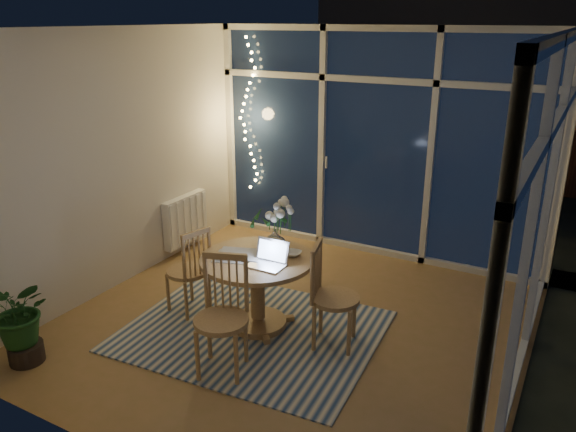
# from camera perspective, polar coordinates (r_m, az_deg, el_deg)

# --- Properties ---
(floor) EXTENTS (4.00, 4.00, 0.00)m
(floor) POSITION_cam_1_polar(r_m,az_deg,el_deg) (5.28, 0.44, -10.87)
(floor) COLOR olive
(floor) RESTS_ON ground
(ceiling) EXTENTS (4.00, 4.00, 0.00)m
(ceiling) POSITION_cam_1_polar(r_m,az_deg,el_deg) (4.55, 0.53, 18.60)
(ceiling) COLOR silver
(ceiling) RESTS_ON wall_back
(wall_back) EXTENTS (4.00, 0.04, 2.60)m
(wall_back) POSITION_cam_1_polar(r_m,az_deg,el_deg) (6.53, 8.93, 7.18)
(wall_back) COLOR silver
(wall_back) RESTS_ON floor
(wall_front) EXTENTS (4.00, 0.04, 2.60)m
(wall_front) POSITION_cam_1_polar(r_m,az_deg,el_deg) (3.26, -16.63, -6.33)
(wall_front) COLOR silver
(wall_front) RESTS_ON floor
(wall_left) EXTENTS (0.04, 4.00, 2.60)m
(wall_left) POSITION_cam_1_polar(r_m,az_deg,el_deg) (5.94, -16.81, 5.34)
(wall_left) COLOR silver
(wall_left) RESTS_ON floor
(wall_right) EXTENTS (0.04, 4.00, 2.60)m
(wall_right) POSITION_cam_1_polar(r_m,az_deg,el_deg) (4.24, 24.99, -1.30)
(wall_right) COLOR silver
(wall_right) RESTS_ON floor
(window_wall_back) EXTENTS (4.00, 0.10, 2.60)m
(window_wall_back) POSITION_cam_1_polar(r_m,az_deg,el_deg) (6.50, 8.81, 7.11)
(window_wall_back) COLOR silver
(window_wall_back) RESTS_ON floor
(window_wall_right) EXTENTS (0.10, 4.00, 2.60)m
(window_wall_right) POSITION_cam_1_polar(r_m,az_deg,el_deg) (4.24, 24.45, -1.21)
(window_wall_right) COLOR silver
(window_wall_right) RESTS_ON floor
(radiator) EXTENTS (0.10, 0.70, 0.58)m
(radiator) POSITION_cam_1_polar(r_m,az_deg,el_deg) (6.79, -10.38, -0.34)
(radiator) COLOR white
(radiator) RESTS_ON wall_left
(fairy_lights) EXTENTS (0.24, 0.10, 1.85)m
(fairy_lights) POSITION_cam_1_polar(r_m,az_deg,el_deg) (7.11, -4.07, 10.21)
(fairy_lights) COLOR #FED265
(fairy_lights) RESTS_ON window_wall_back
(garden_patio) EXTENTS (12.00, 6.00, 0.10)m
(garden_patio) POSITION_cam_1_polar(r_m,az_deg,el_deg) (9.56, 17.63, 2.01)
(garden_patio) COLOR black
(garden_patio) RESTS_ON ground
(garden_fence) EXTENTS (11.00, 0.08, 1.80)m
(garden_fence) POSITION_cam_1_polar(r_m,az_deg,el_deg) (9.91, 15.98, 8.51)
(garden_fence) COLOR #381C14
(garden_fence) RESTS_ON ground
(neighbour_roof) EXTENTS (7.00, 3.00, 2.20)m
(neighbour_roof) POSITION_cam_1_polar(r_m,az_deg,el_deg) (12.65, 21.28, 16.17)
(neighbour_roof) COLOR #31333B
(neighbour_roof) RESTS_ON ground
(garden_shrubs) EXTENTS (0.90, 0.90, 0.90)m
(garden_shrubs) POSITION_cam_1_polar(r_m,az_deg,el_deg) (8.28, 6.83, 3.85)
(garden_shrubs) COLOR black
(garden_shrubs) RESTS_ON ground
(rug) EXTENTS (2.31, 1.90, 0.01)m
(rug) POSITION_cam_1_polar(r_m,az_deg,el_deg) (5.17, -3.62, -11.55)
(rug) COLOR beige
(rug) RESTS_ON floor
(dining_table) EXTENTS (1.07, 1.07, 0.69)m
(dining_table) POSITION_cam_1_polar(r_m,az_deg,el_deg) (5.08, -3.10, -7.79)
(dining_table) COLOR olive
(dining_table) RESTS_ON floor
(chair_left) EXTENTS (0.49, 0.49, 0.88)m
(chair_left) POSITION_cam_1_polar(r_m,az_deg,el_deg) (5.37, -10.20, -5.35)
(chair_left) COLOR olive
(chair_left) RESTS_ON floor
(chair_right) EXTENTS (0.53, 0.53, 0.94)m
(chair_right) POSITION_cam_1_polar(r_m,az_deg,el_deg) (4.77, 4.83, -8.11)
(chair_right) COLOR olive
(chair_right) RESTS_ON floor
(chair_front) EXTENTS (0.57, 0.57, 0.97)m
(chair_front) POSITION_cam_1_polar(r_m,az_deg,el_deg) (4.43, -6.83, -10.25)
(chair_front) COLOR olive
(chair_front) RESTS_ON floor
(laptop) EXTENTS (0.31, 0.27, 0.22)m
(laptop) POSITION_cam_1_polar(r_m,az_deg,el_deg) (4.72, -2.25, -3.91)
(laptop) COLOR silver
(laptop) RESTS_ON dining_table
(flower_vase) EXTENTS (0.22, 0.22, 0.21)m
(flower_vase) POSITION_cam_1_polar(r_m,az_deg,el_deg) (5.04, -1.38, -2.37)
(flower_vase) COLOR white
(flower_vase) RESTS_ON dining_table
(bowl) EXTENTS (0.16, 0.16, 0.04)m
(bowl) POSITION_cam_1_polar(r_m,az_deg,el_deg) (4.96, 0.46, -3.84)
(bowl) COLOR white
(bowl) RESTS_ON dining_table
(newspapers) EXTENTS (0.45, 0.41, 0.02)m
(newspapers) POSITION_cam_1_polar(r_m,az_deg,el_deg) (4.95, -4.78, -4.06)
(newspapers) COLOR silver
(newspapers) RESTS_ON dining_table
(phone) EXTENTS (0.11, 0.06, 0.01)m
(phone) POSITION_cam_1_polar(r_m,az_deg,el_deg) (4.85, -4.04, -4.65)
(phone) COLOR black
(phone) RESTS_ON dining_table
(potted_plant) EXTENTS (0.62, 0.56, 0.76)m
(potted_plant) POSITION_cam_1_polar(r_m,az_deg,el_deg) (5.05, -25.53, -9.56)
(potted_plant) COLOR #19471B
(potted_plant) RESTS_ON floor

